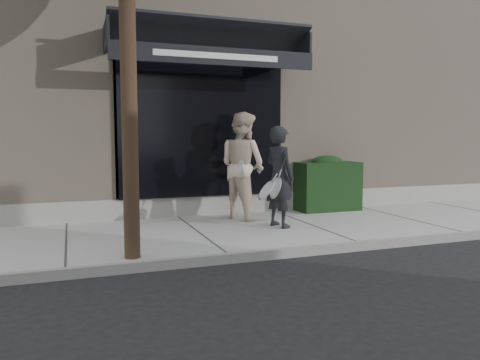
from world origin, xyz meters
name	(u,v)px	position (x,y,z in m)	size (l,w,h in m)	color
ground	(308,230)	(0.00, 0.00, 0.00)	(80.00, 80.00, 0.00)	black
sidewalk	(308,227)	(0.00, 0.00, 0.06)	(20.00, 3.00, 0.12)	#A1A19C
curb	(359,246)	(0.00, -1.55, 0.07)	(20.00, 0.10, 0.14)	gray
building_facade	(221,96)	(-0.01, 4.96, 2.74)	(14.30, 8.04, 5.64)	tan
hedge	(327,184)	(1.10, 1.25, 0.66)	(1.30, 0.70, 1.14)	black
pedestrian_front	(279,177)	(-0.60, -0.08, 0.97)	(0.81, 0.93, 1.71)	black
pedestrian_back	(243,166)	(-0.89, 0.91, 1.11)	(1.08, 1.18, 1.98)	beige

